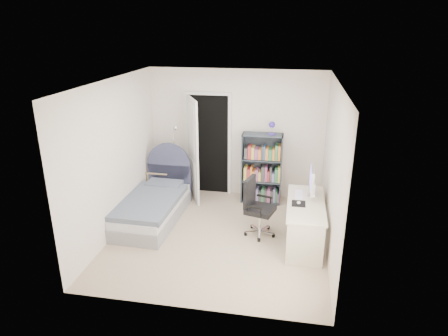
% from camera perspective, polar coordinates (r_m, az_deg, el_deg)
% --- Properties ---
extents(room_shell, '(3.50, 3.70, 2.60)m').
position_cam_1_polar(room_shell, '(6.12, -0.80, 0.54)').
color(room_shell, tan).
rests_on(room_shell, ground).
extents(door, '(0.92, 0.76, 2.06)m').
position_cam_1_polar(door, '(7.76, -3.67, 3.08)').
color(door, black).
rests_on(door, ground).
extents(bed, '(0.94, 1.90, 1.16)m').
position_cam_1_polar(bed, '(7.19, -9.94, -5.23)').
color(bed, gray).
rests_on(bed, ground).
extents(nightstand, '(0.43, 0.43, 0.63)m').
position_cam_1_polar(nightstand, '(8.10, -9.20, -1.03)').
color(nightstand, tan).
rests_on(nightstand, ground).
extents(floor_lamp, '(0.21, 0.21, 1.50)m').
position_cam_1_polar(floor_lamp, '(7.80, -6.92, -0.23)').
color(floor_lamp, silver).
rests_on(floor_lamp, ground).
extents(bookcase, '(0.76, 0.33, 1.61)m').
position_cam_1_polar(bookcase, '(7.66, 5.51, -0.51)').
color(bookcase, '#37404B').
rests_on(bookcase, ground).
extents(desk, '(0.57, 1.42, 1.17)m').
position_cam_1_polar(desk, '(6.41, 11.48, -7.41)').
color(desk, beige).
rests_on(desk, ground).
extents(office_chair, '(0.53, 0.55, 0.97)m').
position_cam_1_polar(office_chair, '(6.51, 4.59, -5.13)').
color(office_chair, silver).
rests_on(office_chair, ground).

